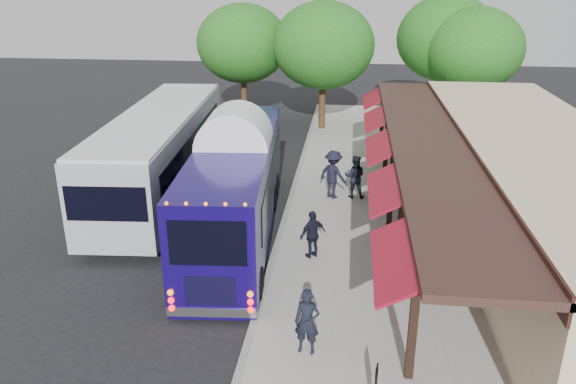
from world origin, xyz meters
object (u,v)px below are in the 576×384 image
at_px(coach_bus, 236,182).
at_px(ped_c, 313,234).
at_px(city_bus, 161,149).
at_px(ped_b, 355,177).
at_px(ped_d, 333,174).
at_px(sign_board, 376,383).
at_px(ped_a, 307,322).

xyz_separation_m(coach_bus, ped_c, (2.73, -1.71, -0.99)).
distance_m(city_bus, ped_b, 7.86).
bearing_deg(ped_d, sign_board, 130.13).
relative_size(coach_bus, ped_a, 6.93).
bearing_deg(ped_c, coach_bus, -69.72).
bearing_deg(ped_b, ped_c, 79.51).
relative_size(ped_a, ped_b, 0.94).
bearing_deg(ped_c, ped_a, 54.87).
distance_m(coach_bus, ped_d, 4.77).
bearing_deg(ped_a, sign_board, -40.69).
bearing_deg(ped_d, coach_bus, 81.60).
height_order(city_bus, ped_b, city_bus).
relative_size(coach_bus, ped_d, 5.82).
bearing_deg(coach_bus, ped_c, -36.32).
xyz_separation_m(coach_bus, ped_a, (2.94, -6.49, -0.95)).
distance_m(coach_bus, ped_a, 7.19).
bearing_deg(ped_d, ped_b, -138.42).
height_order(city_bus, ped_a, city_bus).
height_order(ped_b, ped_d, ped_d).
relative_size(city_bus, ped_a, 7.92).
bearing_deg(ped_a, ped_b, 91.86).
height_order(ped_c, ped_d, ped_d).
relative_size(coach_bus, ped_c, 7.24).
relative_size(ped_b, ped_d, 0.89).
distance_m(ped_c, sign_board, 6.74).
bearing_deg(ped_b, ped_a, 87.03).
bearing_deg(city_bus, ped_a, -60.03).
bearing_deg(city_bus, sign_board, -58.82).
relative_size(ped_b, sign_board, 1.77).
bearing_deg(ped_d, city_bus, 33.19).
bearing_deg(sign_board, city_bus, 132.04).
height_order(coach_bus, sign_board, coach_bus).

